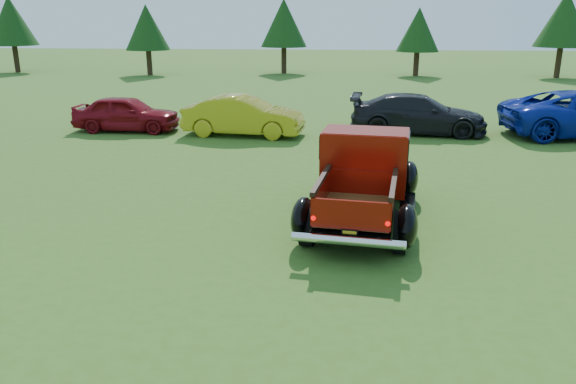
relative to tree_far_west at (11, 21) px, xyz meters
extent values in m
plane|color=#365B1A|center=(22.00, -30.00, -3.52)|extent=(120.00, 120.00, 0.00)
cylinder|color=#332114|center=(0.00, 0.00, -2.58)|extent=(0.36, 0.36, 1.87)
cone|color=black|center=(0.00, 0.00, 0.02)|extent=(3.33, 3.33, 3.33)
cylinder|color=#332114|center=(10.00, -1.00, -2.69)|extent=(0.36, 0.36, 1.66)
cone|color=black|center=(10.00, -1.00, -0.39)|extent=(2.94, 2.94, 2.94)
cylinder|color=#332114|center=(19.00, 1.00, -2.62)|extent=(0.36, 0.36, 1.80)
cone|color=black|center=(19.00, 1.00, -0.12)|extent=(3.20, 3.20, 3.20)
cylinder|color=#332114|center=(28.00, 0.00, -2.73)|extent=(0.36, 0.36, 1.58)
cone|color=black|center=(28.00, 0.00, -0.53)|extent=(2.82, 2.82, 2.82)
cylinder|color=#332114|center=(37.00, -0.50, -2.55)|extent=(0.36, 0.36, 1.94)
cone|color=black|center=(37.00, -0.50, 0.15)|extent=(3.46, 3.46, 3.46)
cylinder|color=black|center=(22.27, -29.86, -3.15)|extent=(0.32, 0.77, 0.74)
cylinder|color=black|center=(23.83, -30.08, -3.15)|extent=(0.32, 0.77, 0.74)
cylinder|color=black|center=(22.67, -26.92, -3.15)|extent=(0.32, 0.77, 0.74)
cylinder|color=black|center=(24.23, -27.13, -3.15)|extent=(0.32, 0.77, 0.74)
cube|color=black|center=(23.25, -28.45, -3.10)|extent=(1.87, 4.50, 0.19)
cube|color=maroon|center=(23.46, -26.93, -2.72)|extent=(1.75, 1.59, 0.58)
cube|color=silver|center=(23.56, -26.23, -2.73)|extent=(1.48, 0.25, 0.46)
cube|color=maroon|center=(23.30, -28.13, -2.41)|extent=(1.78, 1.28, 1.21)
cube|color=black|center=(23.30, -28.13, -2.08)|extent=(1.80, 1.19, 0.46)
cube|color=maroon|center=(23.30, -28.13, -1.83)|extent=(1.69, 1.18, 0.07)
cube|color=brown|center=(23.10, -29.60, -2.94)|extent=(1.49, 2.01, 0.05)
cube|color=maroon|center=(22.48, -29.52, -2.70)|extent=(0.29, 1.85, 0.48)
cube|color=maroon|center=(23.72, -29.69, -2.70)|extent=(0.29, 1.85, 0.48)
cube|color=maroon|center=(23.22, -28.68, -2.70)|extent=(1.25, 0.21, 0.48)
cube|color=maroon|center=(22.97, -30.52, -2.70)|extent=(1.25, 0.22, 0.48)
cube|color=black|center=(22.48, -29.52, -2.41)|extent=(0.33, 1.85, 0.08)
cube|color=black|center=(23.72, -29.69, -2.41)|extent=(0.33, 1.85, 0.08)
ellipsoid|color=black|center=(22.18, -29.85, -3.04)|extent=(0.55, 1.03, 0.82)
ellipsoid|color=black|center=(23.92, -30.09, -3.04)|extent=(0.55, 1.03, 0.82)
ellipsoid|color=black|center=(22.57, -26.91, -3.04)|extent=(0.55, 1.03, 0.82)
ellipsoid|color=black|center=(24.32, -27.14, -3.04)|extent=(0.55, 1.03, 0.82)
cube|color=black|center=(22.37, -28.38, -3.21)|extent=(0.56, 1.97, 0.06)
cube|color=black|center=(24.12, -28.62, -3.21)|extent=(0.56, 1.97, 0.06)
cylinder|color=silver|center=(22.94, -30.75, -3.05)|extent=(1.81, 0.39, 0.15)
cube|color=black|center=(22.97, -30.56, -3.01)|extent=(0.28, 0.05, 0.14)
cube|color=gold|center=(22.97, -30.57, -3.01)|extent=(0.22, 0.04, 0.09)
sphere|color=#CC0505|center=(22.38, -30.47, -2.80)|extent=(0.08, 0.08, 0.08)
sphere|color=#CC0505|center=(23.56, -30.63, -2.80)|extent=(0.08, 0.08, 0.08)
imported|color=maroon|center=(15.45, -20.14, -2.90)|extent=(3.64, 1.51, 1.23)
imported|color=#AD9C17|center=(19.63, -20.57, -2.86)|extent=(4.12, 1.81, 1.32)
imported|color=black|center=(25.50, -19.68, -2.86)|extent=(4.74, 2.37, 1.32)
camera|label=1|loc=(22.70, -39.01, 0.33)|focal=35.00mm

